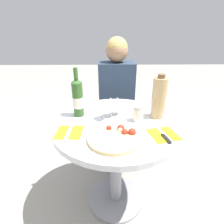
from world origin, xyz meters
TOP-DOWN VIEW (x-y plane):
  - ground_plane at (0.00, 0.00)m, footprint 12.00×12.00m
  - dining_table at (0.00, 0.00)m, footprint 0.82×0.82m
  - chair_behind_diner at (0.03, 0.73)m, footprint 0.36×0.36m
  - seated_diner at (0.03, 0.60)m, footprint 0.34×0.46m
  - pizza_large at (-0.01, -0.19)m, footprint 0.29×0.29m
  - wine_bottle at (-0.26, 0.10)m, footprint 0.07×0.07m
  - tall_carafe at (0.28, 0.07)m, footprint 0.09×0.09m
  - sugar_shaker at (0.14, 0.01)m, footprint 0.07×0.07m
  - wine_glass_back_right at (0.01, 0.11)m, footprint 0.07×0.07m
  - wine_glass_front_left at (-0.08, 0.04)m, footprint 0.08×0.08m
  - wine_glass_center at (-0.04, 0.07)m, footprint 0.08×0.08m
  - place_setting_left at (-0.28, -0.13)m, footprint 0.15×0.19m
  - place_setting_right at (0.26, -0.16)m, footprint 0.18×0.19m

SIDE VIEW (x-z plane):
  - ground_plane at x=0.00m, z-range 0.00..0.00m
  - chair_behind_diner at x=0.03m, z-range 0.00..0.85m
  - seated_diner at x=0.03m, z-range -0.05..1.16m
  - dining_table at x=0.00m, z-range 0.20..0.92m
  - place_setting_left at x=-0.28m, z-range 0.72..0.73m
  - place_setting_right at x=0.26m, z-range 0.72..0.73m
  - pizza_large at x=-0.01m, z-range 0.71..0.76m
  - sugar_shaker at x=0.14m, z-range 0.72..0.83m
  - wine_glass_back_right at x=0.01m, z-range 0.75..0.88m
  - wine_glass_front_left at x=-0.08m, z-range 0.76..0.89m
  - wine_glass_center at x=-0.04m, z-range 0.76..0.90m
  - wine_bottle at x=-0.26m, z-range 0.69..1.01m
  - tall_carafe at x=0.28m, z-range 0.71..1.01m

